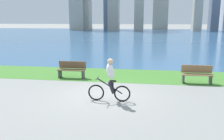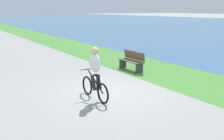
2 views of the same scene
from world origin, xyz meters
The scene contains 6 objects.
ground_plane centered at (0.00, 0.00, 0.00)m, with size 300.00×300.00×0.00m, color gray.
grass_strip_bayside centered at (0.00, 3.80, 0.00)m, with size 120.00×3.39×0.01m, color #478433.
bay_water_surface centered at (0.00, 38.70, 0.00)m, with size 300.00×66.40×0.00m, color #386693.
cyclist_lead centered at (0.37, -0.63, 0.84)m, with size 1.67×0.52×1.68m.
bench_near_path centered at (4.22, 2.65, 0.45)m, with size 1.50×0.47×0.90m.
bench_far_along_path centered at (-2.28, 2.82, 0.45)m, with size 1.50×0.47×0.90m.
Camera 1 is at (1.75, -9.40, 3.13)m, focal length 38.33 mm.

